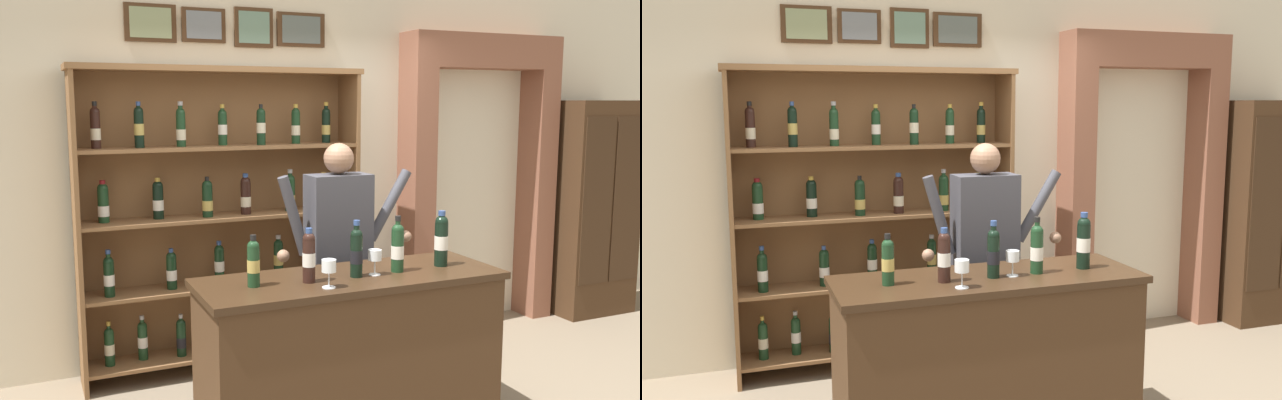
{
  "view_description": "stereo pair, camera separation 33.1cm",
  "coord_description": "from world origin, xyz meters",
  "views": [
    {
      "loc": [
        -1.75,
        -3.29,
        1.96
      ],
      "look_at": [
        -0.14,
        0.35,
        1.38
      ],
      "focal_mm": 37.78,
      "sensor_mm": 36.0,
      "label": 1
    },
    {
      "loc": [
        -1.44,
        -3.41,
        1.96
      ],
      "look_at": [
        -0.14,
        0.35,
        1.38
      ],
      "focal_mm": 37.78,
      "sensor_mm": 36.0,
      "label": 2
    }
  ],
  "objects": [
    {
      "name": "back_wall",
      "position": [
        -0.0,
        1.73,
        1.71
      ],
      "size": [
        12.0,
        0.19,
        3.43
      ],
      "color": "beige",
      "rests_on": "ground"
    },
    {
      "name": "tasting_bottle_vin_santo",
      "position": [
        -0.38,
        -0.04,
        1.15
      ],
      "size": [
        0.07,
        0.07,
        0.3
      ],
      "color": "black",
      "rests_on": "tasting_counter"
    },
    {
      "name": "tasting_bottle_chianti",
      "position": [
        -0.68,
        -0.0,
        1.13
      ],
      "size": [
        0.07,
        0.07,
        0.28
      ],
      "color": "#19381E",
      "rests_on": "tasting_counter"
    },
    {
      "name": "wine_glass_right",
      "position": [
        -0.33,
        -0.19,
        1.11
      ],
      "size": [
        0.08,
        0.08,
        0.15
      ],
      "color": "silver",
      "rests_on": "tasting_counter"
    },
    {
      "name": "wine_shelf",
      "position": [
        -0.44,
        1.44,
        1.16
      ],
      "size": [
        2.08,
        0.37,
        2.21
      ],
      "color": "brown",
      "rests_on": "ground"
    },
    {
      "name": "tasting_bottle_rosso",
      "position": [
        0.18,
        -0.03,
        1.15
      ],
      "size": [
        0.07,
        0.07,
        0.32
      ],
      "color": "#19381E",
      "rests_on": "tasting_counter"
    },
    {
      "name": "tasting_counter",
      "position": [
        -0.1,
        -0.0,
        0.5
      ],
      "size": [
        1.74,
        0.61,
        1.0
      ],
      "color": "#422B19",
      "rests_on": "ground"
    },
    {
      "name": "tasting_bottle_super_tuscan",
      "position": [
        0.48,
        -0.01,
        1.16
      ],
      "size": [
        0.08,
        0.08,
        0.33
      ],
      "color": "black",
      "rests_on": "tasting_counter"
    },
    {
      "name": "side_cabinet",
      "position": [
        3.08,
        1.32,
        0.99
      ],
      "size": [
        0.76,
        0.42,
        1.98
      ],
      "color": "#422B19",
      "rests_on": "ground"
    },
    {
      "name": "wine_glass_center",
      "position": [
        0.02,
        -0.05,
        1.11
      ],
      "size": [
        0.08,
        0.08,
        0.15
      ],
      "color": "silver",
      "rests_on": "tasting_counter"
    },
    {
      "name": "archway_doorway",
      "position": [
        1.9,
        1.59,
        1.41
      ],
      "size": [
        1.48,
        0.45,
        2.53
      ],
      "color": "brown",
      "rests_on": "ground"
    },
    {
      "name": "tasting_bottle_prosecco",
      "position": [
        -0.09,
        -0.04,
        1.15
      ],
      "size": [
        0.07,
        0.07,
        0.32
      ],
      "color": "black",
      "rests_on": "tasting_counter"
    },
    {
      "name": "shopkeeper",
      "position": [
        0.12,
        0.63,
        1.05
      ],
      "size": [
        0.98,
        0.22,
        1.7
      ],
      "color": "#2D3347",
      "rests_on": "ground"
    }
  ]
}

